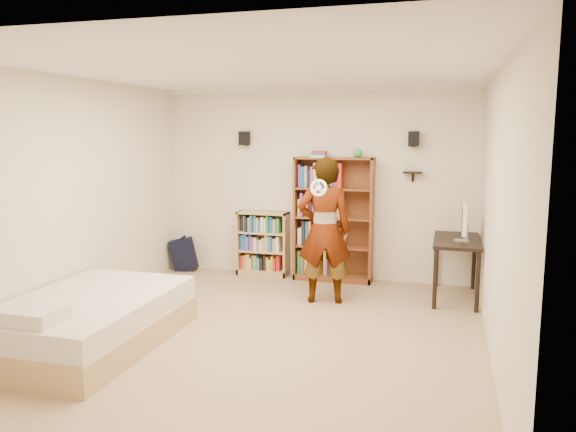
% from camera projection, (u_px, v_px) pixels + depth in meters
% --- Properties ---
extents(ground, '(4.50, 5.00, 0.01)m').
position_uv_depth(ground, '(262.00, 334.00, 5.85)').
color(ground, tan).
rests_on(ground, ground).
extents(room_shell, '(4.52, 5.02, 2.71)m').
position_uv_depth(room_shell, '(261.00, 165.00, 5.59)').
color(room_shell, beige).
rests_on(room_shell, ground).
extents(crown_molding, '(4.50, 5.00, 0.06)m').
position_uv_depth(crown_molding, '(260.00, 72.00, 5.45)').
color(crown_molding, white).
rests_on(crown_molding, room_shell).
extents(speaker_left, '(0.14, 0.12, 0.20)m').
position_uv_depth(speaker_left, '(244.00, 138.00, 8.12)').
color(speaker_left, black).
rests_on(speaker_left, room_shell).
extents(speaker_right, '(0.14, 0.12, 0.20)m').
position_uv_depth(speaker_right, '(414.00, 139.00, 7.48)').
color(speaker_right, black).
rests_on(speaker_right, room_shell).
extents(wall_shelf, '(0.25, 0.16, 0.02)m').
position_uv_depth(wall_shelf, '(413.00, 172.00, 7.55)').
color(wall_shelf, black).
rests_on(wall_shelf, room_shell).
extents(tall_bookshelf, '(1.10, 0.32, 1.74)m').
position_uv_depth(tall_bookshelf, '(334.00, 220.00, 7.87)').
color(tall_bookshelf, brown).
rests_on(tall_bookshelf, ground).
extents(low_bookshelf, '(0.75, 0.28, 0.94)m').
position_uv_depth(low_bookshelf, '(263.00, 244.00, 8.23)').
color(low_bookshelf, '#D6B873').
rests_on(low_bookshelf, ground).
extents(computer_desk, '(0.56, 1.12, 0.76)m').
position_uv_depth(computer_desk, '(456.00, 269.00, 7.07)').
color(computer_desk, black).
rests_on(computer_desk, ground).
extents(imac, '(0.16, 0.47, 0.47)m').
position_uv_depth(imac, '(462.00, 222.00, 6.84)').
color(imac, white).
rests_on(imac, computer_desk).
extents(daybed, '(1.35, 2.08, 0.61)m').
position_uv_depth(daybed, '(89.00, 315.00, 5.53)').
color(daybed, white).
rests_on(daybed, ground).
extents(person, '(0.73, 0.57, 1.80)m').
position_uv_depth(person, '(324.00, 231.00, 6.85)').
color(person, black).
rests_on(person, ground).
extents(wii_wheel, '(0.20, 0.08, 0.20)m').
position_uv_depth(wii_wheel, '(319.00, 188.00, 6.45)').
color(wii_wheel, white).
rests_on(wii_wheel, person).
extents(navy_bag, '(0.42, 0.32, 0.51)m').
position_uv_depth(navy_bag, '(184.00, 254.00, 8.52)').
color(navy_bag, black).
rests_on(navy_bag, ground).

